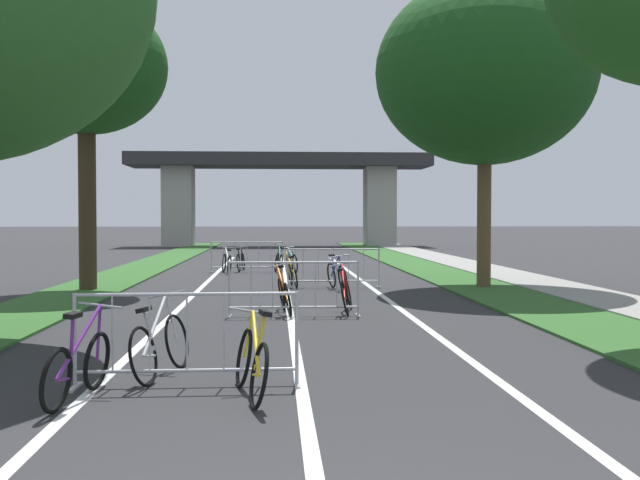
% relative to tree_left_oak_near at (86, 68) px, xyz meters
% --- Properties ---
extents(grass_verge_left, '(2.04, 54.89, 0.05)m').
position_rel_tree_left_oak_near_xyz_m(grass_verge_left, '(-0.08, 6.59, -5.65)').
color(grass_verge_left, '#2D5B26').
rests_on(grass_verge_left, ground).
extents(grass_verge_right, '(2.04, 54.89, 0.05)m').
position_rel_tree_left_oak_near_xyz_m(grass_verge_right, '(10.21, 6.59, -5.65)').
color(grass_verge_right, '#2D5B26').
rests_on(grass_verge_right, ground).
extents(sidewalk_path_right, '(1.90, 54.89, 0.08)m').
position_rel_tree_left_oak_near_xyz_m(sidewalk_path_right, '(12.18, 6.59, -5.63)').
color(sidewalk_path_right, gray).
rests_on(sidewalk_path_right, ground).
extents(lane_stripe_center, '(0.14, 31.76, 0.01)m').
position_rel_tree_left_oak_near_xyz_m(lane_stripe_center, '(5.06, 0.02, -5.67)').
color(lane_stripe_center, silver).
rests_on(lane_stripe_center, ground).
extents(lane_stripe_right_lane, '(0.14, 31.76, 0.01)m').
position_rel_tree_left_oak_near_xyz_m(lane_stripe_right_lane, '(7.33, 0.02, -5.67)').
color(lane_stripe_right_lane, silver).
rests_on(lane_stripe_right_lane, ground).
extents(lane_stripe_left_lane, '(0.14, 31.76, 0.01)m').
position_rel_tree_left_oak_near_xyz_m(lane_stripe_left_lane, '(2.79, 0.02, -5.67)').
color(lane_stripe_left_lane, silver).
rests_on(lane_stripe_left_lane, ground).
extents(overpass_bridge, '(19.55, 4.17, 6.00)m').
position_rel_tree_left_oak_near_xyz_m(overpass_bridge, '(5.06, 29.50, -1.33)').
color(overpass_bridge, '#2D2D30').
rests_on(overpass_bridge, ground).
extents(tree_left_oak_near, '(4.08, 4.08, 7.46)m').
position_rel_tree_left_oak_near_xyz_m(tree_left_oak_near, '(0.00, 0.00, 0.00)').
color(tree_left_oak_near, '#3D2D1E').
rests_on(tree_left_oak_near, ground).
extents(tree_right_cypress_far, '(5.77, 5.77, 8.17)m').
position_rel_tree_left_oak_near_xyz_m(tree_right_cypress_far, '(10.30, 0.14, 0.03)').
color(tree_right_cypress_far, brown).
rests_on(tree_right_cypress_far, ground).
extents(crowd_barrier_nearest, '(2.50, 0.47, 1.05)m').
position_rel_tree_left_oak_near_xyz_m(crowd_barrier_nearest, '(3.80, -10.94, -5.15)').
color(crowd_barrier_nearest, '#ADADB2').
rests_on(crowd_barrier_nearest, ground).
extents(crowd_barrier_second, '(2.50, 0.47, 1.05)m').
position_rel_tree_left_oak_near_xyz_m(crowd_barrier_second, '(5.13, -5.20, -5.15)').
color(crowd_barrier_second, '#ADADB2').
rests_on(crowd_barrier_second, ground).
extents(crowd_barrier_third, '(2.50, 0.47, 1.05)m').
position_rel_tree_left_oak_near_xyz_m(crowd_barrier_third, '(6.33, 0.55, -5.15)').
color(crowd_barrier_third, '#ADADB2').
rests_on(crowd_barrier_third, ground).
extents(crowd_barrier_fourth, '(2.51, 0.51, 1.05)m').
position_rel_tree_left_oak_near_xyz_m(crowd_barrier_fourth, '(3.80, 6.30, -5.15)').
color(crowd_barrier_fourth, '#ADADB2').
rests_on(crowd_barrier_fourth, ground).
extents(bicycle_yellow_0, '(0.53, 1.65, 0.96)m').
position_rel_tree_left_oak_near_xyz_m(bicycle_yellow_0, '(5.23, 0.93, -5.31)').
color(bicycle_yellow_0, black).
rests_on(bicycle_yellow_0, ground).
extents(bicycle_blue_1, '(0.55, 1.64, 0.95)m').
position_rel_tree_left_oak_near_xyz_m(bicycle_blue_1, '(6.37, 0.03, -5.30)').
color(bicycle_blue_1, black).
rests_on(bicycle_blue_1, ground).
extents(bicycle_silver_2, '(0.56, 1.70, 0.98)m').
position_rel_tree_left_oak_near_xyz_m(bicycle_silver_2, '(3.43, -10.42, -5.29)').
color(bicycle_silver_2, black).
rests_on(bicycle_silver_2, ground).
extents(bicycle_purple_3, '(0.57, 1.60, 0.97)m').
position_rel_tree_left_oak_near_xyz_m(bicycle_purple_3, '(2.77, -11.53, -5.31)').
color(bicycle_purple_3, black).
rests_on(bicycle_purple_3, ground).
extents(bicycle_teal_4, '(0.62, 1.60, 0.86)m').
position_rel_tree_left_oak_near_xyz_m(bicycle_teal_4, '(5.35, 6.72, -5.33)').
color(bicycle_teal_4, black).
rests_on(bicycle_teal_4, ground).
extents(bicycle_white_5, '(0.58, 1.71, 0.90)m').
position_rel_tree_left_oak_near_xyz_m(bicycle_white_5, '(3.14, 5.82, -5.32)').
color(bicycle_white_5, black).
rests_on(bicycle_white_5, ground).
extents(bicycle_red_6, '(0.53, 1.79, 0.99)m').
position_rel_tree_left_oak_near_xyz_m(bicycle_red_6, '(6.17, -4.67, -5.28)').
color(bicycle_red_6, black).
rests_on(bicycle_red_6, ground).
extents(bicycle_green_7, '(0.43, 1.68, 0.98)m').
position_rel_tree_left_oak_near_xyz_m(bicycle_green_7, '(4.89, 5.82, -5.30)').
color(bicycle_green_7, black).
rests_on(bicycle_green_7, ground).
extents(bicycle_orange_8, '(0.57, 1.75, 0.98)m').
position_rel_tree_left_oak_near_xyz_m(bicycle_orange_8, '(4.95, -4.74, -5.30)').
color(bicycle_orange_8, black).
rests_on(bicycle_orange_8, ground).
extents(bicycle_black_9, '(0.42, 1.73, 0.86)m').
position_rel_tree_left_oak_near_xyz_m(bicycle_black_9, '(3.56, 6.86, -5.32)').
color(bicycle_black_9, black).
rests_on(bicycle_black_9, ground).
extents(bicycle_yellow_10, '(0.54, 1.64, 0.95)m').
position_rel_tree_left_oak_near_xyz_m(bicycle_yellow_10, '(4.53, -11.51, -5.30)').
color(bicycle_yellow_10, black).
rests_on(bicycle_yellow_10, ground).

